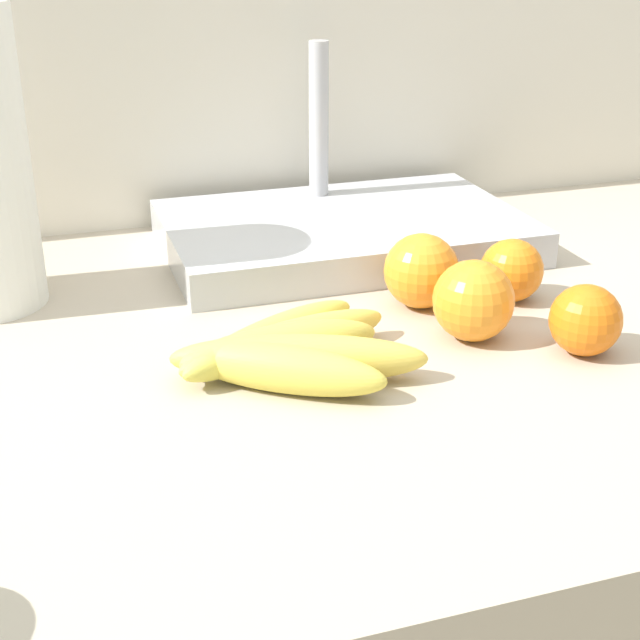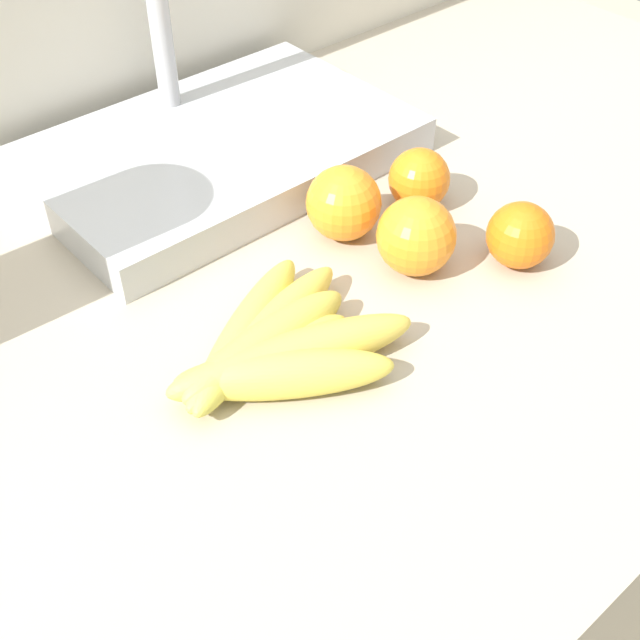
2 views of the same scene
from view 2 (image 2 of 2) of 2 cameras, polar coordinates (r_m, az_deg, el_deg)
The scene contains 8 objects.
counter at distance 1.09m, azimuth -4.08°, elevation -17.31°, with size 1.69×0.76×0.87m, color #ADA08C.
wall_back at distance 1.17m, azimuth -17.00°, elevation 2.00°, with size 2.09×0.06×1.30m, color silver.
banana_bunch at distance 0.69m, azimuth -3.33°, elevation -2.05°, with size 0.22×0.20×0.04m.
orange_front at distance 0.79m, azimuth 6.63°, elevation 5.75°, with size 0.08×0.08×0.08m, color orange.
orange_far_right at distance 0.88m, azimuth 6.84°, elevation 9.61°, with size 0.06×0.06×0.06m, color orange.
orange_back_left at distance 0.83m, azimuth 1.64°, elevation 8.04°, with size 0.08×0.08×0.08m, color orange.
orange_right at distance 0.82m, azimuth 13.61°, elevation 5.69°, with size 0.06×0.06×0.06m, color orange.
sink_basin at distance 0.95m, azimuth -7.00°, elevation 11.69°, with size 0.41×0.27×0.23m.
Camera 2 is at (-0.30, -0.46, 1.38)m, focal length 46.52 mm.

